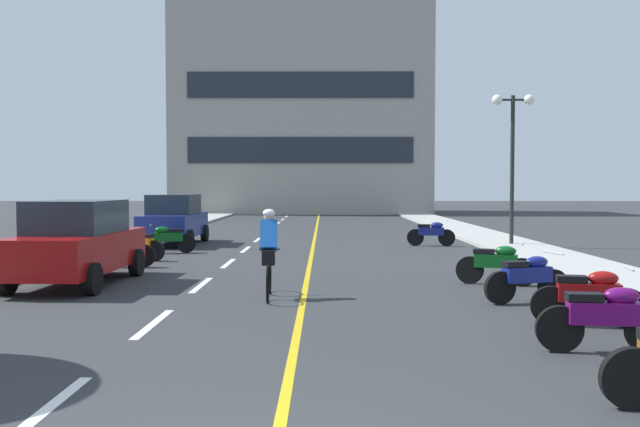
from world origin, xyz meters
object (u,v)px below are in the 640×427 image
object	(u,v)px
parked_car_near	(77,242)
motorcycle_7	(168,238)
motorcycle_6	(138,244)
motorcycle_1	(605,317)
motorcycle_4	(497,263)
motorcycle_5	(122,249)
parked_car_mid	(174,219)
street_lamp_mid	(513,135)
motorcycle_2	(590,296)
cyclist_rider	(269,251)
motorcycle_3	(528,277)
motorcycle_8	(431,233)

from	to	relation	value
parked_car_near	motorcycle_7	distance (m)	6.72
parked_car_near	motorcycle_6	world-z (taller)	parked_car_near
motorcycle_1	motorcycle_4	xyz separation A→B (m)	(0.14, 5.85, 0.00)
motorcycle_5	parked_car_mid	bearing A→B (deg)	91.55
street_lamp_mid	parked_car_mid	size ratio (longest dim) A/B	1.23
motorcycle_2	motorcycle_6	bearing A→B (deg)	136.60
motorcycle_5	street_lamp_mid	bearing A→B (deg)	26.38
motorcycle_7	cyclist_rider	xyz separation A→B (m)	(3.90, -8.39, 0.41)
motorcycle_3	motorcycle_8	distance (m)	11.51
motorcycle_2	motorcycle_3	xyz separation A→B (m)	(-0.32, 2.04, 0.00)
motorcycle_2	motorcycle_4	xyz separation A→B (m)	(-0.31, 4.22, 0.00)
street_lamp_mid	motorcycle_7	distance (m)	12.20
motorcycle_4	street_lamp_mid	bearing A→B (deg)	72.38
motorcycle_4	motorcycle_6	distance (m)	10.15
street_lamp_mid	motorcycle_2	distance (m)	13.82
motorcycle_1	motorcycle_2	xyz separation A→B (m)	(0.45, 1.62, 0.00)
motorcycle_8	parked_car_mid	bearing A→B (deg)	176.61
parked_car_mid	motorcycle_5	bearing A→B (deg)	-88.45
street_lamp_mid	motorcycle_4	distance (m)	9.98
motorcycle_1	cyclist_rider	world-z (taller)	cyclist_rider
motorcycle_5	motorcycle_6	distance (m)	1.56
parked_car_near	motorcycle_2	distance (m)	10.29
motorcycle_3	motorcycle_6	size ratio (longest dim) A/B	1.01
parked_car_mid	motorcycle_2	world-z (taller)	parked_car_mid
cyclist_rider	parked_car_mid	bearing A→B (deg)	110.96
motorcycle_1	motorcycle_3	world-z (taller)	same
motorcycle_3	street_lamp_mid	bearing A→B (deg)	75.68
street_lamp_mid	motorcycle_1	world-z (taller)	street_lamp_mid
motorcycle_5	motorcycle_7	bearing A→B (deg)	84.75
motorcycle_1	motorcycle_5	world-z (taller)	same
motorcycle_2	motorcycle_7	xyz separation A→B (m)	(-8.97, 10.94, 0.00)
motorcycle_2	motorcycle_6	size ratio (longest dim) A/B	1.02
parked_car_near	motorcycle_5	size ratio (longest dim) A/B	2.50
motorcycle_5	cyclist_rider	xyz separation A→B (m)	(4.23, -4.73, 0.41)
parked_car_mid	motorcycle_1	bearing A→B (deg)	-60.09
motorcycle_4	motorcycle_5	bearing A→B (deg)	161.19
street_lamp_mid	motorcycle_8	size ratio (longest dim) A/B	3.04
parked_car_mid	motorcycle_1	size ratio (longest dim) A/B	2.48
motorcycle_4	motorcycle_6	size ratio (longest dim) A/B	0.99
motorcycle_7	motorcycle_3	bearing A→B (deg)	-45.82
parked_car_mid	motorcycle_7	bearing A→B (deg)	-80.63
motorcycle_1	motorcycle_2	world-z (taller)	same
motorcycle_4	motorcycle_6	bearing A→B (deg)	152.92
motorcycle_5	motorcycle_6	size ratio (longest dim) A/B	1.03
parked_car_near	motorcycle_8	distance (m)	13.05
motorcycle_6	cyclist_rider	bearing A→B (deg)	-55.76
motorcycle_8	motorcycle_3	bearing A→B (deg)	-90.54
motorcycle_6	cyclist_rider	world-z (taller)	cyclist_rider
motorcycle_3	motorcycle_6	xyz separation A→B (m)	(-9.03, 6.80, 0.00)
motorcycle_4	motorcycle_7	xyz separation A→B (m)	(-8.66, 6.72, 0.00)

